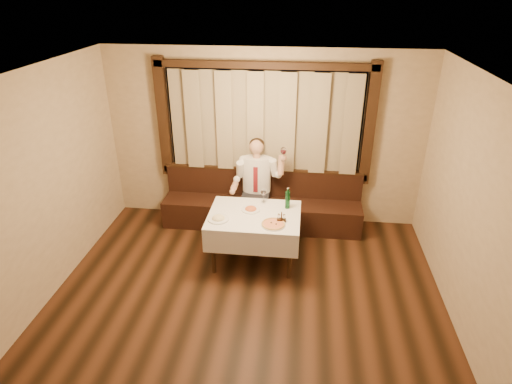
# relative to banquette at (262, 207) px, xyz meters

# --- Properties ---
(room) EXTENTS (5.01, 6.01, 2.81)m
(room) POSITION_rel_banquette_xyz_m (-0.00, -1.75, 1.19)
(room) COLOR black
(room) RESTS_ON ground
(banquette) EXTENTS (3.20, 0.61, 0.94)m
(banquette) POSITION_rel_banquette_xyz_m (0.00, 0.00, 0.00)
(banquette) COLOR black
(banquette) RESTS_ON ground
(dining_table) EXTENTS (1.27, 0.97, 0.76)m
(dining_table) POSITION_rel_banquette_xyz_m (0.00, -1.02, 0.34)
(dining_table) COLOR black
(dining_table) RESTS_ON ground
(pizza) EXTENTS (0.33, 0.33, 0.03)m
(pizza) POSITION_rel_banquette_xyz_m (0.28, -1.28, 0.46)
(pizza) COLOR white
(pizza) RESTS_ON dining_table
(pasta_red) EXTENTS (0.26, 0.26, 0.09)m
(pasta_red) POSITION_rel_banquette_xyz_m (-0.06, -0.91, 0.48)
(pasta_red) COLOR white
(pasta_red) RESTS_ON dining_table
(pasta_cream) EXTENTS (0.29, 0.29, 0.10)m
(pasta_cream) POSITION_rel_banquette_xyz_m (-0.47, -1.22, 0.49)
(pasta_cream) COLOR white
(pasta_cream) RESTS_ON dining_table
(green_bottle) EXTENTS (0.07, 0.07, 0.31)m
(green_bottle) POSITION_rel_banquette_xyz_m (0.44, -0.79, 0.58)
(green_bottle) COLOR #125422
(green_bottle) RESTS_ON dining_table
(table_wine_glass) EXTENTS (0.08, 0.08, 0.21)m
(table_wine_glass) POSITION_rel_banquette_xyz_m (0.09, -0.66, 0.60)
(table_wine_glass) COLOR white
(table_wine_glass) RESTS_ON dining_table
(cruet_caddy) EXTENTS (0.12, 0.06, 0.13)m
(cruet_caddy) POSITION_rel_banquette_xyz_m (0.38, -1.18, 0.49)
(cruet_caddy) COLOR black
(cruet_caddy) RESTS_ON dining_table
(seated_man) EXTENTS (0.84, 0.63, 1.49)m
(seated_man) POSITION_rel_banquette_xyz_m (-0.08, -0.09, 0.55)
(seated_man) COLOR black
(seated_man) RESTS_ON ground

